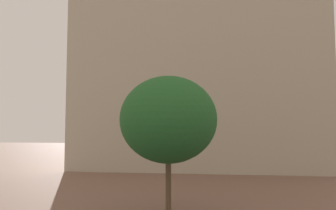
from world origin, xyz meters
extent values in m
cube|color=#B2A893|center=(0.51, 32.74, 8.70)|extent=(23.52, 12.72, 17.40)
cube|color=#B2A893|center=(-1.86, 32.74, 16.18)|extent=(4.45, 4.45, 32.36)
cylinder|color=#B2A893|center=(-9.75, 27.88, 10.62)|extent=(2.80, 2.80, 21.25)
cylinder|color=#B2A893|center=(10.77, 27.88, 10.75)|extent=(2.80, 2.80, 21.50)
cylinder|color=brown|center=(-0.27, 13.33, 1.34)|extent=(0.25, 0.25, 2.69)
ellipsoid|color=#235B28|center=(-0.27, 13.33, 4.40)|extent=(4.29, 4.29, 3.86)
camera|label=1|loc=(1.29, -0.01, 4.13)|focal=32.46mm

